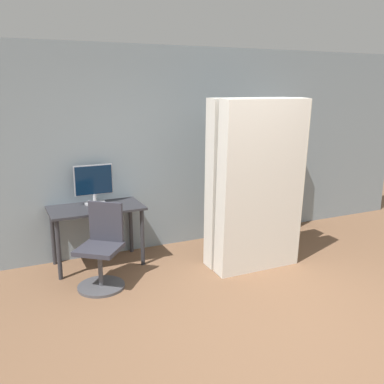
{
  "coord_description": "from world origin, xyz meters",
  "views": [
    {
      "loc": [
        -2.28,
        -2.66,
        2.17
      ],
      "look_at": [
        -0.36,
        1.48,
        1.05
      ],
      "focal_mm": 40.0,
      "sensor_mm": 36.0,
      "label": 1
    }
  ],
  "objects": [
    {
      "name": "wall_back",
      "position": [
        0.0,
        2.72,
        1.35
      ],
      "size": [
        8.0,
        0.06,
        2.7
      ],
      "color": "gray",
      "rests_on": "ground"
    },
    {
      "name": "mattress_near",
      "position": [
        0.52,
        1.43,
        1.03
      ],
      "size": [
        1.08,
        0.31,
        2.06
      ],
      "color": "silver",
      "rests_on": "ground"
    },
    {
      "name": "mattress_far",
      "position": [
        0.52,
        1.72,
        1.03
      ],
      "size": [
        1.08,
        0.27,
        2.05
      ],
      "color": "silver",
      "rests_on": "ground"
    },
    {
      "name": "monitor",
      "position": [
        -1.21,
        2.55,
        1.01
      ],
      "size": [
        0.48,
        0.26,
        0.49
      ],
      "color": "#B7B7BC",
      "rests_on": "desk"
    },
    {
      "name": "office_chair",
      "position": [
        -1.32,
        1.77,
        0.38
      ],
      "size": [
        0.62,
        0.62,
        0.93
      ],
      "color": "#4C4C51",
      "rests_on": "ground"
    },
    {
      "name": "bookshelf",
      "position": [
        1.33,
        2.58,
        0.86
      ],
      "size": [
        0.78,
        0.29,
        1.7
      ],
      "color": "beige",
      "rests_on": "ground"
    },
    {
      "name": "desk",
      "position": [
        -1.23,
        2.39,
        0.64
      ],
      "size": [
        1.12,
        0.61,
        0.75
      ],
      "color": "#2D2D33",
      "rests_on": "ground"
    },
    {
      "name": "ground_plane",
      "position": [
        0.0,
        0.0,
        0.0
      ],
      "size": [
        16.0,
        16.0,
        0.0
      ],
      "primitive_type": "plane",
      "color": "brown"
    }
  ]
}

